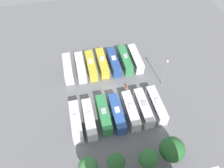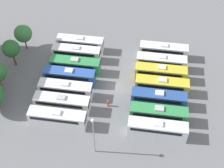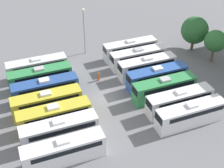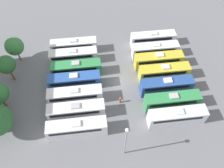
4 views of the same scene
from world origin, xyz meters
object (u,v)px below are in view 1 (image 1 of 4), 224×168
(bus_1, at_px, (125,60))
(tree_3, at_px, (88,166))
(bus_8, at_px, (143,107))
(tree_1, at_px, (149,159))
(bus_11, at_px, (104,114))
(light_pole, at_px, (165,69))
(bus_3, at_px, (102,63))
(tree_2, at_px, (116,162))
(bus_2, at_px, (114,62))
(bus_12, at_px, (89,119))
(bus_6, at_px, (68,68))
(bus_10, at_px, (117,113))
(bus_13, at_px, (76,121))
(bus_7, at_px, (156,105))
(tree_0, at_px, (172,149))
(bus_9, at_px, (131,110))
(bus_4, at_px, (91,65))
(worker_person, at_px, (127,87))
(bus_5, at_px, (81,67))
(bus_0, at_px, (135,58))

(bus_1, distance_m, tree_3, 34.95)
(bus_8, relative_size, tree_1, 1.63)
(bus_11, xyz_separation_m, light_pole, (-18.62, -7.58, 4.41))
(bus_3, height_order, tree_2, tree_2)
(bus_2, xyz_separation_m, bus_12, (10.45, 18.44, 0.00))
(bus_6, height_order, bus_8, same)
(bus_10, xyz_separation_m, tree_2, (3.39, 13.08, 2.90))
(bus_1, xyz_separation_m, bus_3, (7.16, -0.35, 0.00))
(bus_13, bearing_deg, bus_11, -176.68)
(bus_2, xyz_separation_m, bus_7, (-7.17, 18.06, 0.00))
(bus_6, bearing_deg, bus_8, 133.38)
(light_pole, bearing_deg, bus_6, -22.67)
(bus_2, bearing_deg, bus_11, 69.42)
(bus_2, height_order, light_pole, light_pole)
(bus_1, height_order, tree_0, tree_0)
(light_pole, bearing_deg, bus_9, 34.21)
(bus_4, xyz_separation_m, bus_9, (-7.20, 18.41, 0.00))
(bus_2, height_order, worker_person, bus_2)
(bus_2, distance_m, bus_3, 3.53)
(bus_10, relative_size, tree_1, 1.63)
(bus_5, relative_size, bus_13, 1.00)
(tree_1, bearing_deg, bus_12, -52.77)
(bus_2, xyz_separation_m, bus_10, (3.40, 18.33, 0.00))
(bus_6, bearing_deg, tree_1, 113.01)
(bus_0, xyz_separation_m, bus_11, (13.71, 17.95, 0.00))
(worker_person, bearing_deg, bus_8, 102.84)
(bus_7, distance_m, worker_person, 10.14)
(bus_2, distance_m, bus_9, 18.26)
(bus_4, bearing_deg, bus_3, -174.65)
(bus_1, height_order, bus_3, same)
(light_pole, distance_m, tree_3, 31.88)
(bus_0, height_order, bus_4, same)
(bus_4, distance_m, bus_11, 18.03)
(bus_0, height_order, bus_13, same)
(bus_6, xyz_separation_m, bus_9, (-14.14, 18.75, 0.00))
(bus_6, relative_size, bus_10, 1.00)
(bus_3, height_order, light_pole, light_pole)
(bus_5, bearing_deg, tree_1, 107.39)
(tree_0, xyz_separation_m, tree_2, (12.19, 0.19, 0.43))
(bus_1, height_order, bus_6, same)
(bus_6, distance_m, tree_0, 37.22)
(bus_10, relative_size, tree_2, 1.59)
(bus_1, relative_size, tree_0, 1.50)
(bus_0, height_order, bus_1, same)
(bus_3, xyz_separation_m, light_pole, (-15.41, 10.78, 4.41))
(bus_2, bearing_deg, bus_12, 60.45)
(bus_7, bearing_deg, tree_1, 62.43)
(bus_9, bearing_deg, tree_2, 61.99)
(bus_3, relative_size, worker_person, 6.15)
(bus_11, xyz_separation_m, bus_12, (3.74, 0.55, 0.00))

